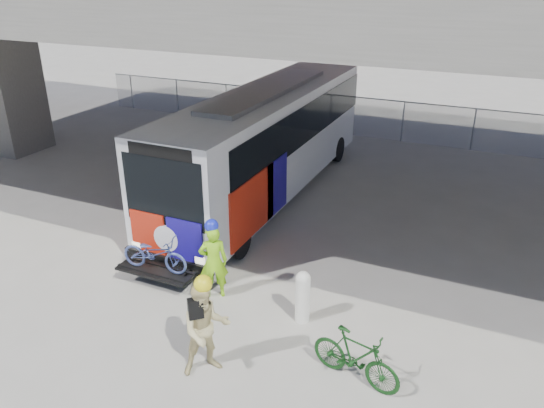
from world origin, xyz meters
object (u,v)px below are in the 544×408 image
Objects in this scene: cyclist_tan at (206,327)px; cyclist_hivis at (213,260)px; bus at (268,135)px; bike_parked at (356,357)px; bollard at (303,295)px.

cyclist_hivis is at bearing 74.35° from cyclist_tan.
bike_parked is (5.39, -7.73, -1.55)m from bus.
cyclist_hivis is at bearing 178.76° from bollard.
cyclist_hivis is at bearing 83.12° from bike_parked.
bus is 9.55m from bike_parked.
bollard is at bearing 21.42° from cyclist_tan.
bus is 6.32× the size of cyclist_hivis.
cyclist_tan reaches higher than bollard.
bus is 6.60m from cyclist_hivis.
bike_parked is at bearing -24.14° from cyclist_tan.
cyclist_tan reaches higher than cyclist_hivis.
bus is at bearing -109.63° from cyclist_hivis.
bus is 9.11m from cyclist_tan.
cyclist_hivis reaches higher than bike_parked.
cyclist_hivis is 0.94× the size of cyclist_tan.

